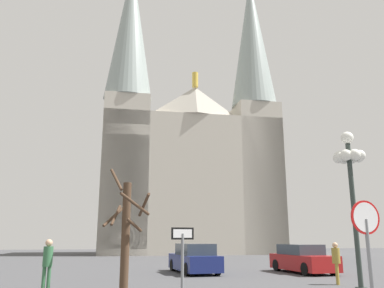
{
  "coord_description": "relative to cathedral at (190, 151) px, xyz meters",
  "views": [
    {
      "loc": [
        -2.87,
        -5.81,
        1.84
      ],
      "look_at": [
        1.19,
        20.56,
        8.17
      ],
      "focal_mm": 36.89,
      "sensor_mm": 36.0,
      "label": 1
    }
  ],
  "objects": [
    {
      "name": "stop_sign",
      "position": [
        -1.96,
        -38.12,
        -10.16
      ],
      "size": [
        0.71,
        0.15,
        2.61
      ],
      "color": "slate",
      "rests_on": "ground"
    },
    {
      "name": "bare_tree",
      "position": [
        -7.01,
        -31.78,
        -9.91
      ],
      "size": [
        1.63,
        1.63,
        4.25
      ],
      "color": "#473323",
      "rests_on": "ground"
    },
    {
      "name": "pedestrian_standing",
      "position": [
        1.43,
        -30.41,
        -10.98
      ],
      "size": [
        0.32,
        0.32,
        1.64
      ],
      "color": "olive",
      "rests_on": "ground"
    },
    {
      "name": "cathedral",
      "position": [
        0.0,
        0.0,
        0.0
      ],
      "size": [
        21.01,
        11.04,
        36.51
      ],
      "color": "#BCB5A5",
      "rests_on": "ground"
    },
    {
      "name": "parked_car_far_navy",
      "position": [
        -3.43,
        -24.35,
        -11.26
      ],
      "size": [
        2.3,
        4.72,
        1.51
      ],
      "color": "navy",
      "rests_on": "ground"
    },
    {
      "name": "one_way_arrow_sign",
      "position": [
        -5.64,
        -36.53,
        -10.66
      ],
      "size": [
        0.54,
        0.14,
        2.07
      ],
      "color": "slate",
      "rests_on": "ground"
    },
    {
      "name": "pedestrian_walking",
      "position": [
        -9.59,
        -31.46,
        -10.88
      ],
      "size": [
        0.32,
        0.32,
        1.78
      ],
      "color": "#33663F",
      "rests_on": "ground"
    },
    {
      "name": "parked_car_near_red",
      "position": [
        2.33,
        -25.11,
        -11.28
      ],
      "size": [
        2.31,
        4.48,
        1.47
      ],
      "color": "maroon",
      "rests_on": "ground"
    },
    {
      "name": "street_lamp",
      "position": [
        0.45,
        -33.68,
        -7.99
      ],
      "size": [
        1.08,
        1.08,
        5.41
      ],
      "color": "#2D3833",
      "rests_on": "ground"
    }
  ]
}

